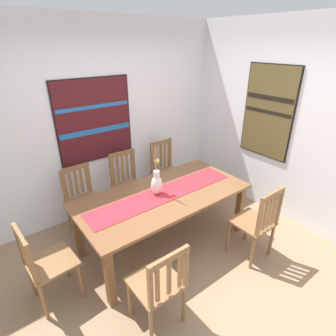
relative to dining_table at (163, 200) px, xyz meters
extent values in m
cube|color=#8E7051|center=(-0.05, -0.59, -0.65)|extent=(6.40, 6.40, 0.03)
cube|color=silver|center=(-0.05, 1.27, 0.71)|extent=(6.40, 0.12, 2.70)
cube|color=silver|center=(1.81, -0.59, 0.71)|extent=(0.12, 6.40, 2.70)
cube|color=brown|center=(0.00, 0.00, 0.07)|extent=(2.07, 1.01, 0.03)
cube|color=brown|center=(-0.96, -0.42, -0.29)|extent=(0.08, 0.08, 0.69)
cube|color=brown|center=(0.96, -0.42, -0.29)|extent=(0.08, 0.08, 0.69)
cube|color=brown|center=(-0.96, 0.42, -0.29)|extent=(0.08, 0.08, 0.69)
cube|color=brown|center=(0.96, 0.42, -0.29)|extent=(0.08, 0.08, 0.69)
cube|color=#B7232D|center=(0.00, 0.00, 0.09)|extent=(1.90, 0.36, 0.01)
ellipsoid|color=silver|center=(-0.06, 0.04, 0.21)|extent=(0.14, 0.12, 0.25)
cylinder|color=silver|center=(-0.06, 0.04, 0.36)|extent=(0.07, 0.07, 0.07)
cylinder|color=#997F5B|center=(-0.08, 0.07, 0.61)|extent=(0.04, 0.07, 0.43)
cylinder|color=#997F5B|center=(-0.08, 0.01, 0.56)|extent=(0.03, 0.07, 0.33)
cylinder|color=#997F5B|center=(-0.08, 0.03, 0.54)|extent=(0.04, 0.04, 0.30)
cylinder|color=#997F5B|center=(-0.08, 0.02, 0.57)|extent=(0.04, 0.07, 0.35)
sphere|color=#E5CC4C|center=(-0.03, 0.08, 0.50)|extent=(0.06, 0.06, 0.06)
cube|color=brown|center=(-0.02, 0.79, -0.18)|extent=(0.44, 0.44, 0.03)
cylinder|color=brown|center=(0.15, 0.60, -0.41)|extent=(0.04, 0.04, 0.45)
cylinder|color=brown|center=(-0.21, 0.62, -0.41)|extent=(0.04, 0.04, 0.45)
cylinder|color=brown|center=(0.17, 0.96, -0.41)|extent=(0.04, 0.04, 0.45)
cylinder|color=brown|center=(-0.19, 0.98, -0.41)|extent=(0.04, 0.04, 0.45)
cube|color=brown|center=(0.17, 0.97, 0.08)|extent=(0.04, 0.04, 0.49)
cube|color=brown|center=(-0.19, 0.99, 0.08)|extent=(0.04, 0.04, 0.49)
cube|color=brown|center=(-0.01, 0.98, 0.29)|extent=(0.38, 0.05, 0.06)
cube|color=brown|center=(0.14, 0.97, 0.06)|extent=(0.04, 0.02, 0.40)
cube|color=brown|center=(0.06, 0.98, 0.06)|extent=(0.04, 0.02, 0.40)
cube|color=brown|center=(-0.01, 0.98, 0.06)|extent=(0.04, 0.02, 0.40)
cube|color=brown|center=(-0.09, 0.98, 0.06)|extent=(0.04, 0.02, 0.40)
cube|color=brown|center=(-0.16, 0.99, 0.06)|extent=(0.04, 0.02, 0.40)
cube|color=brown|center=(0.70, 0.82, -0.18)|extent=(0.43, 0.43, 0.03)
cylinder|color=brown|center=(0.88, 0.64, -0.41)|extent=(0.04, 0.04, 0.45)
cylinder|color=brown|center=(0.52, 0.65, -0.41)|extent=(0.04, 0.04, 0.45)
cylinder|color=brown|center=(0.89, 1.00, -0.41)|extent=(0.04, 0.04, 0.45)
cylinder|color=brown|center=(0.53, 1.01, -0.41)|extent=(0.04, 0.04, 0.45)
cube|color=brown|center=(0.89, 1.01, 0.08)|extent=(0.04, 0.04, 0.48)
cube|color=brown|center=(0.53, 1.02, 0.08)|extent=(0.04, 0.04, 0.48)
cube|color=brown|center=(0.71, 1.01, 0.29)|extent=(0.38, 0.04, 0.06)
cube|color=brown|center=(0.86, 1.01, 0.06)|extent=(0.04, 0.02, 0.39)
cube|color=brown|center=(0.78, 1.01, 0.06)|extent=(0.04, 0.02, 0.39)
cube|color=brown|center=(0.71, 1.01, 0.06)|extent=(0.04, 0.02, 0.39)
cube|color=brown|center=(0.63, 1.01, 0.06)|extent=(0.04, 0.02, 0.39)
cube|color=brown|center=(0.55, 1.02, 0.06)|extent=(0.04, 0.02, 0.39)
cube|color=brown|center=(-0.68, 0.82, -0.18)|extent=(0.45, 0.45, 0.03)
cylinder|color=brown|center=(-0.49, 0.65, -0.41)|extent=(0.04, 0.04, 0.45)
cylinder|color=brown|center=(-0.85, 0.63, -0.41)|extent=(0.04, 0.04, 0.45)
cylinder|color=brown|center=(-0.52, 1.01, -0.41)|extent=(0.04, 0.04, 0.45)
cylinder|color=brown|center=(-0.88, 0.98, -0.41)|extent=(0.04, 0.04, 0.45)
cube|color=brown|center=(-0.52, 1.02, 0.06)|extent=(0.04, 0.04, 0.44)
cube|color=brown|center=(-0.88, 0.99, 0.06)|extent=(0.04, 0.04, 0.44)
cube|color=brown|center=(-0.70, 1.01, 0.25)|extent=(0.38, 0.06, 0.06)
cube|color=brown|center=(-0.55, 1.02, 0.04)|extent=(0.04, 0.02, 0.35)
cube|color=brown|center=(-0.62, 1.01, 0.04)|extent=(0.04, 0.02, 0.35)
cube|color=brown|center=(-0.70, 1.01, 0.04)|extent=(0.04, 0.02, 0.35)
cube|color=brown|center=(-0.77, 1.00, 0.04)|extent=(0.04, 0.02, 0.35)
cube|color=brown|center=(-0.85, 1.00, 0.04)|extent=(0.04, 0.02, 0.35)
cube|color=brown|center=(0.71, -0.79, -0.18)|extent=(0.42, 0.42, 0.03)
cylinder|color=brown|center=(0.53, -0.61, -0.41)|extent=(0.04, 0.04, 0.45)
cylinder|color=brown|center=(0.89, -0.62, -0.41)|extent=(0.04, 0.04, 0.45)
cylinder|color=brown|center=(0.53, -0.97, -0.41)|extent=(0.04, 0.04, 0.45)
cylinder|color=brown|center=(0.89, -0.98, -0.41)|extent=(0.04, 0.04, 0.45)
cube|color=brown|center=(0.53, -0.98, 0.08)|extent=(0.04, 0.04, 0.48)
cube|color=brown|center=(0.89, -0.99, 0.08)|extent=(0.04, 0.04, 0.48)
cube|color=brown|center=(0.71, -0.98, 0.29)|extent=(0.38, 0.03, 0.06)
cube|color=brown|center=(0.55, -0.98, 0.06)|extent=(0.04, 0.02, 0.39)
cube|color=brown|center=(0.63, -0.98, 0.06)|extent=(0.04, 0.02, 0.39)
cube|color=brown|center=(0.71, -0.98, 0.06)|extent=(0.04, 0.02, 0.39)
cube|color=brown|center=(0.78, -0.99, 0.06)|extent=(0.04, 0.02, 0.39)
cube|color=brown|center=(0.86, -0.99, 0.06)|extent=(0.04, 0.02, 0.39)
cube|color=brown|center=(-0.69, -0.81, -0.18)|extent=(0.42, 0.42, 0.03)
cylinder|color=brown|center=(-0.87, -0.63, -0.41)|extent=(0.04, 0.04, 0.45)
cylinder|color=brown|center=(-0.51, -0.63, -0.41)|extent=(0.04, 0.04, 0.45)
cylinder|color=brown|center=(-0.87, -0.99, -0.41)|extent=(0.04, 0.04, 0.45)
cylinder|color=brown|center=(-0.51, -0.99, -0.41)|extent=(0.04, 0.04, 0.45)
cube|color=brown|center=(-0.87, -1.00, 0.06)|extent=(0.04, 0.04, 0.44)
cube|color=brown|center=(-0.51, -1.00, 0.06)|extent=(0.04, 0.04, 0.44)
cube|color=brown|center=(-0.69, -1.00, 0.25)|extent=(0.38, 0.03, 0.06)
cube|color=brown|center=(-0.81, -1.00, 0.04)|extent=(0.04, 0.02, 0.35)
cube|color=brown|center=(-0.69, -1.00, 0.04)|extent=(0.04, 0.02, 0.35)
cube|color=brown|center=(-0.58, -1.00, 0.04)|extent=(0.04, 0.02, 0.35)
cube|color=brown|center=(-1.35, -0.01, -0.18)|extent=(0.45, 0.45, 0.03)
cylinder|color=brown|center=(-1.18, 0.18, -0.41)|extent=(0.04, 0.04, 0.45)
cylinder|color=brown|center=(-1.16, -0.17, -0.41)|extent=(0.04, 0.04, 0.45)
cylinder|color=brown|center=(-1.54, 0.16, -0.41)|extent=(0.04, 0.04, 0.45)
cylinder|color=brown|center=(-1.52, -0.20, -0.41)|extent=(0.04, 0.04, 0.45)
cube|color=brown|center=(-1.55, 0.16, 0.06)|extent=(0.04, 0.04, 0.44)
cube|color=brown|center=(-1.53, -0.20, 0.06)|extent=(0.04, 0.04, 0.44)
cube|color=brown|center=(-1.54, -0.02, 0.24)|extent=(0.06, 0.38, 0.06)
cube|color=brown|center=(-1.55, 0.12, 0.04)|extent=(0.02, 0.04, 0.35)
cube|color=brown|center=(-1.54, 0.02, 0.04)|extent=(0.02, 0.04, 0.35)
cube|color=brown|center=(-1.54, -0.07, 0.04)|extent=(0.02, 0.04, 0.35)
cube|color=brown|center=(-1.53, -0.16, 0.04)|extent=(0.02, 0.04, 0.35)
cube|color=black|center=(-0.26, 1.21, 0.77)|extent=(1.06, 0.04, 1.13)
cube|color=#471419|center=(-0.26, 1.19, 0.77)|extent=(1.03, 0.01, 1.10)
cube|color=#1E60A8|center=(-0.26, 1.18, 0.63)|extent=(1.00, 0.00, 0.07)
cube|color=#1E60A8|center=(-0.26, 1.18, 0.96)|extent=(1.00, 0.00, 0.05)
cube|color=black|center=(1.75, -0.13, 0.84)|extent=(0.04, 0.77, 1.28)
cube|color=brown|center=(1.73, -0.13, 0.84)|extent=(0.01, 0.74, 1.25)
cube|color=black|center=(1.72, -0.13, 1.04)|extent=(0.00, 0.71, 0.06)
cube|color=black|center=(1.72, -0.13, 0.85)|extent=(0.00, 0.71, 0.05)
camera|label=1|loc=(-1.64, -2.23, 1.75)|focal=28.67mm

